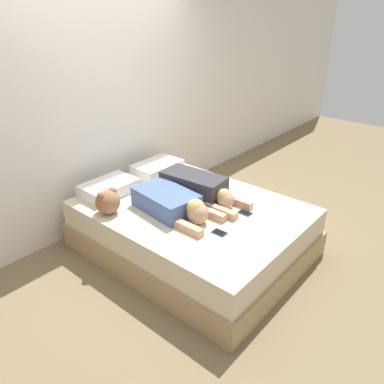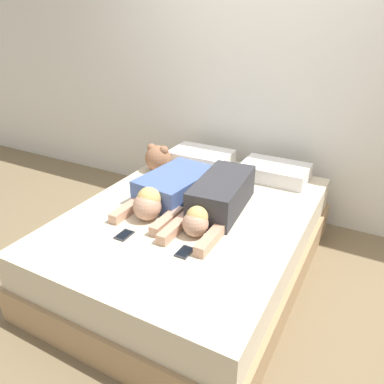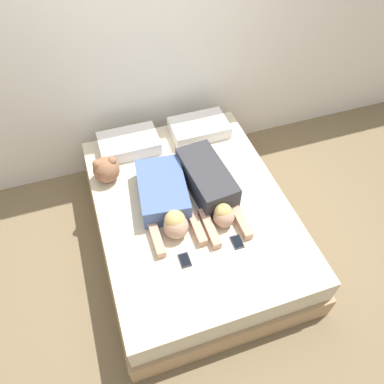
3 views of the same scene
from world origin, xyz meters
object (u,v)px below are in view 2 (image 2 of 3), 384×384
(pillow_head_right, at_px, (275,172))
(cell_phone_right, at_px, (185,252))
(person_left, at_px, (169,190))
(cell_phone_left, at_px, (124,235))
(plush_toy, at_px, (158,158))
(person_right, at_px, (217,199))
(bed, at_px, (192,240))
(pillow_head_left, at_px, (201,157))

(pillow_head_right, distance_m, cell_phone_right, 1.33)
(person_left, bearing_deg, cell_phone_left, -91.16)
(cell_phone_left, height_order, cell_phone_right, same)
(cell_phone_left, distance_m, cell_phone_right, 0.44)
(plush_toy, bearing_deg, pillow_head_right, 18.55)
(cell_phone_left, bearing_deg, pillow_head_right, 66.57)
(person_left, height_order, cell_phone_right, person_left)
(person_left, distance_m, plush_toy, 0.62)
(cell_phone_left, xyz_separation_m, cell_phone_right, (0.44, 0.02, 0.00))
(pillow_head_right, relative_size, cell_phone_left, 4.47)
(cell_phone_left, distance_m, plush_toy, 1.09)
(cell_phone_left, bearing_deg, person_left, 88.84)
(pillow_head_right, xyz_separation_m, person_left, (-0.57, -0.79, 0.03))
(person_right, bearing_deg, pillow_head_right, 77.12)
(person_right, distance_m, cell_phone_right, 0.55)
(bed, xyz_separation_m, pillow_head_left, (-0.35, 0.84, 0.33))
(bed, distance_m, pillow_head_left, 0.97)
(plush_toy, bearing_deg, bed, -39.30)
(plush_toy, bearing_deg, cell_phone_left, -68.72)
(cell_phone_right, distance_m, plush_toy, 1.30)
(pillow_head_right, bearing_deg, person_right, -102.88)
(cell_phone_left, bearing_deg, cell_phone_right, 3.03)
(bed, distance_m, person_right, 0.42)
(person_left, bearing_deg, cell_phone_right, -50.94)
(bed, height_order, pillow_head_left, pillow_head_left)
(person_left, bearing_deg, pillow_head_right, 54.32)
(person_right, xyz_separation_m, cell_phone_left, (-0.40, -0.56, -0.11))
(person_right, bearing_deg, cell_phone_left, -125.82)
(pillow_head_left, height_order, plush_toy, plush_toy)
(person_right, height_order, plush_toy, plush_toy)
(bed, xyz_separation_m, pillow_head_right, (0.35, 0.84, 0.33))
(bed, relative_size, pillow_head_left, 3.88)
(pillow_head_left, height_order, pillow_head_right, same)
(bed, distance_m, plush_toy, 0.89)
(pillow_head_right, distance_m, person_right, 0.81)
(bed, bearing_deg, cell_phone_left, -114.16)
(person_left, height_order, person_right, person_right)
(pillow_head_left, bearing_deg, bed, -67.02)
(bed, relative_size, cell_phone_left, 17.31)
(bed, xyz_separation_m, plush_toy, (-0.62, 0.51, 0.39))
(pillow_head_right, distance_m, plush_toy, 1.03)
(person_right, distance_m, plush_toy, 0.92)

